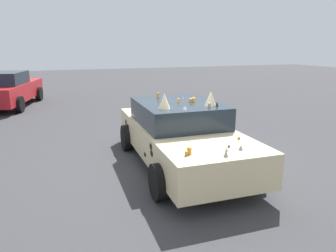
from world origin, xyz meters
TOP-DOWN VIEW (x-y plane):
  - ground_plane at (0.00, 0.00)m, footprint 60.00×60.00m
  - art_car_decorated at (0.04, -0.00)m, footprint 4.48×2.15m
  - parked_sedan_behind_left at (8.78, 4.39)m, footprint 4.75×2.80m

SIDE VIEW (x-z plane):
  - ground_plane at x=0.00m, z-range 0.00..0.00m
  - art_car_decorated at x=0.04m, z-range -0.13..1.52m
  - parked_sedan_behind_left at x=8.78m, z-range -0.01..1.48m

